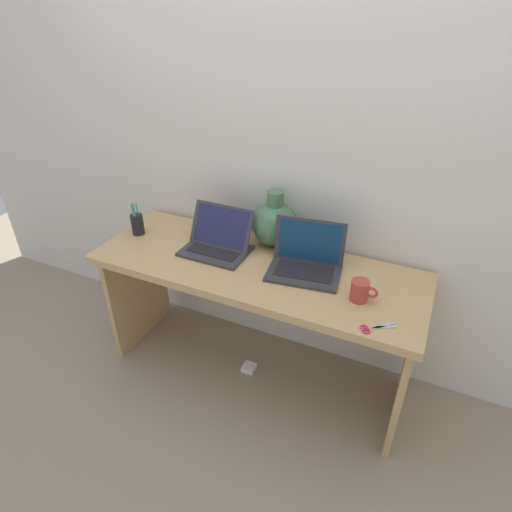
{
  "coord_description": "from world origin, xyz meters",
  "views": [
    {
      "loc": [
        0.72,
        -1.56,
        1.82
      ],
      "look_at": [
        0.0,
        0.0,
        0.75
      ],
      "focal_mm": 30.24,
      "sensor_mm": 36.0,
      "label": 1
    }
  ],
  "objects_px": {
    "scissors": "(372,328)",
    "power_brick": "(249,368)",
    "coffee_mug": "(360,291)",
    "laptop_right": "(306,258)",
    "pen_cup": "(137,224)",
    "green_vase": "(275,223)",
    "laptop_left": "(218,240)"
  },
  "relations": [
    {
      "from": "laptop_right",
      "to": "green_vase",
      "type": "relative_size",
      "value": 1.23
    },
    {
      "from": "laptop_left",
      "to": "coffee_mug",
      "type": "distance_m",
      "value": 0.75
    },
    {
      "from": "green_vase",
      "to": "power_brick",
      "type": "relative_size",
      "value": 4.15
    },
    {
      "from": "green_vase",
      "to": "pen_cup",
      "type": "relative_size",
      "value": 1.57
    },
    {
      "from": "green_vase",
      "to": "pen_cup",
      "type": "xyz_separation_m",
      "value": [
        -0.7,
        -0.21,
        -0.06
      ]
    },
    {
      "from": "laptop_left",
      "to": "power_brick",
      "type": "xyz_separation_m",
      "value": [
        0.2,
        -0.07,
        -0.74
      ]
    },
    {
      "from": "laptop_right",
      "to": "power_brick",
      "type": "height_order",
      "value": "laptop_right"
    },
    {
      "from": "pen_cup",
      "to": "coffee_mug",
      "type": "bearing_deg",
      "value": -3.8
    },
    {
      "from": "pen_cup",
      "to": "green_vase",
      "type": "bearing_deg",
      "value": 16.38
    },
    {
      "from": "laptop_right",
      "to": "coffee_mug",
      "type": "distance_m",
      "value": 0.31
    },
    {
      "from": "laptop_right",
      "to": "coffee_mug",
      "type": "bearing_deg",
      "value": -24.78
    },
    {
      "from": "laptop_left",
      "to": "coffee_mug",
      "type": "xyz_separation_m",
      "value": [
        0.74,
        -0.12,
        -0.01
      ]
    },
    {
      "from": "coffee_mug",
      "to": "scissors",
      "type": "height_order",
      "value": "coffee_mug"
    },
    {
      "from": "green_vase",
      "to": "coffee_mug",
      "type": "relative_size",
      "value": 2.51
    },
    {
      "from": "laptop_right",
      "to": "coffee_mug",
      "type": "xyz_separation_m",
      "value": [
        0.28,
        -0.13,
        -0.01
      ]
    },
    {
      "from": "green_vase",
      "to": "coffee_mug",
      "type": "xyz_separation_m",
      "value": [
        0.51,
        -0.29,
        -0.07
      ]
    },
    {
      "from": "green_vase",
      "to": "pen_cup",
      "type": "bearing_deg",
      "value": -163.62
    },
    {
      "from": "scissors",
      "to": "green_vase",
      "type": "bearing_deg",
      "value": 143.08
    },
    {
      "from": "laptop_right",
      "to": "power_brick",
      "type": "xyz_separation_m",
      "value": [
        -0.26,
        -0.09,
        -0.75
      ]
    },
    {
      "from": "laptop_left",
      "to": "pen_cup",
      "type": "distance_m",
      "value": 0.47
    },
    {
      "from": "laptop_left",
      "to": "power_brick",
      "type": "bearing_deg",
      "value": -19.74
    },
    {
      "from": "coffee_mug",
      "to": "laptop_right",
      "type": "bearing_deg",
      "value": 155.22
    },
    {
      "from": "power_brick",
      "to": "pen_cup",
      "type": "bearing_deg",
      "value": 176.97
    },
    {
      "from": "laptop_right",
      "to": "pen_cup",
      "type": "distance_m",
      "value": 0.93
    },
    {
      "from": "power_brick",
      "to": "laptop_right",
      "type": "bearing_deg",
      "value": 18.06
    },
    {
      "from": "scissors",
      "to": "power_brick",
      "type": "bearing_deg",
      "value": 161.87
    },
    {
      "from": "coffee_mug",
      "to": "power_brick",
      "type": "relative_size",
      "value": 1.66
    },
    {
      "from": "coffee_mug",
      "to": "green_vase",
      "type": "bearing_deg",
      "value": 150.56
    },
    {
      "from": "coffee_mug",
      "to": "pen_cup",
      "type": "height_order",
      "value": "pen_cup"
    },
    {
      "from": "green_vase",
      "to": "laptop_left",
      "type": "bearing_deg",
      "value": -143.68
    },
    {
      "from": "pen_cup",
      "to": "scissors",
      "type": "distance_m",
      "value": 1.32
    },
    {
      "from": "pen_cup",
      "to": "scissors",
      "type": "height_order",
      "value": "pen_cup"
    }
  ]
}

